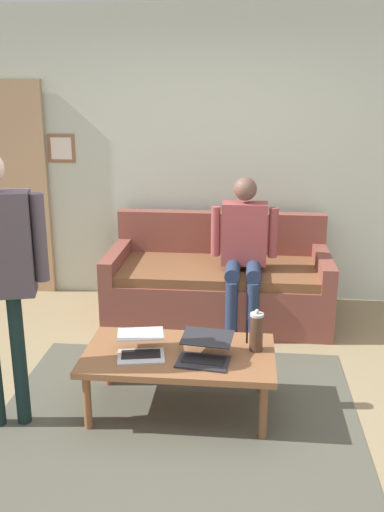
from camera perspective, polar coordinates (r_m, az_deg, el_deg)
ground_plane at (r=3.73m, az=-1.20°, el=-15.55°), size 7.68×7.68×0.00m
area_rug at (r=3.69m, az=-1.46°, el=-15.85°), size 2.25×1.92×0.01m
back_wall at (r=5.38m, az=1.50°, el=9.88°), size 7.04×0.11×2.70m
interior_door at (r=5.81m, az=-18.09°, el=6.33°), size 0.82×0.09×2.05m
couch at (r=5.04m, az=2.66°, el=-2.84°), size 1.91×0.93×0.88m
coffee_table at (r=3.60m, az=-1.30°, el=-10.20°), size 1.19×0.67×0.40m
laptop_left at (r=3.47m, az=1.27°, el=-9.71°), size 0.35×0.36×0.13m
laptop_center at (r=3.55m, az=-5.16°, el=-9.22°), size 0.34×0.35×0.11m
french_press at (r=3.58m, az=6.47°, el=-7.56°), size 0.11×0.09×0.28m
person_seated at (r=4.69m, az=5.23°, el=1.05°), size 0.55×0.51×1.28m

